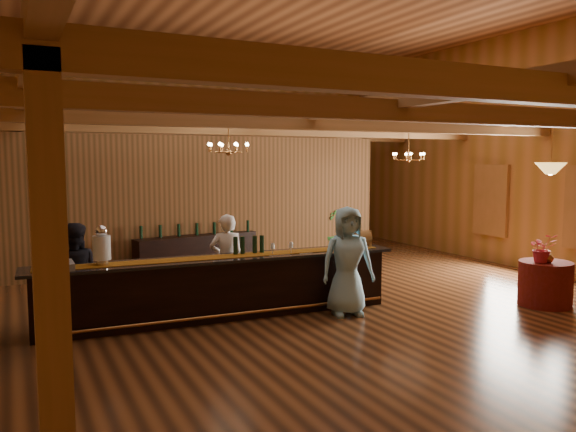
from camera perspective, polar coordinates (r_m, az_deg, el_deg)
name	(u,v)px	position (r m, az deg, el deg)	size (l,w,h in m)	color
floor	(296,297)	(10.58, 0.77, -8.19)	(14.00, 14.00, 0.00)	brown
wall_back	(187,152)	(16.80, -10.27, 6.37)	(12.00, 0.10, 5.50)	#A36937
wall_right	(528,151)	(14.07, 23.21, 6.12)	(0.10, 14.00, 5.50)	#A36937
beam_grid	(283,123)	(10.74, -0.46, 9.44)	(11.90, 13.90, 0.39)	#9B643A
support_posts	(309,214)	(9.87, 2.11, 0.23)	(9.20, 10.20, 3.20)	#9B643A
partition_wall	(209,202)	(13.35, -8.04, 1.41)	(9.00, 0.18, 3.10)	brown
window_right_back	(491,200)	(14.73, 19.94, 1.53)	(0.12, 1.05, 1.75)	white
backroom_boxes	(193,234)	(15.41, -9.61, -1.84)	(4.10, 0.60, 1.10)	black
tasting_bar	(222,287)	(9.19, -6.76, -7.17)	(5.98, 1.10, 1.00)	black
beverage_dispenser	(102,246)	(8.77, -18.40, -2.90)	(0.26, 0.26, 0.60)	silver
glass_rack_tray	(55,266)	(8.69, -22.60, -4.72)	(0.50, 0.50, 0.10)	gray
raffle_drum	(363,238)	(10.05, 7.61, -2.21)	(0.34, 0.24, 0.30)	brown
bar_bottle_0	(235,246)	(9.25, -5.36, -3.04)	(0.07, 0.07, 0.30)	black
bar_bottle_1	(242,245)	(9.29, -4.65, -3.00)	(0.07, 0.07, 0.30)	black
bar_bottle_2	(255,245)	(9.36, -3.40, -2.92)	(0.07, 0.07, 0.30)	black
bar_bottle_3	(262,244)	(9.40, -2.68, -2.88)	(0.07, 0.07, 0.30)	black
backbar_shelf	(197,253)	(13.09, -9.21, -3.71)	(2.93, 0.46, 0.82)	black
round_table	(545,284)	(10.87, 24.67, -6.25)	(0.90, 0.90, 0.78)	maroon
chandelier_left	(229,147)	(10.82, -6.05, 6.94)	(0.80, 0.80, 0.57)	#AA6E37
chandelier_right	(408,156)	(13.95, 12.13, 5.96)	(0.80, 0.80, 0.73)	#AA6E37
pendant_lamp	(551,168)	(10.65, 25.13, 4.41)	(0.52, 0.52, 0.90)	#AA6E37
bartender	(227,260)	(9.82, -6.23, -4.50)	(0.59, 0.39, 1.62)	white
staff_second	(74,274)	(9.31, -20.89, -5.51)	(0.77, 0.60, 1.59)	black
guest	(347,261)	(9.26, 6.06, -4.57)	(0.88, 0.57, 1.79)	#8DCAE6
floor_plant	(330,232)	(14.97, 4.28, -1.67)	(0.68, 0.55, 1.23)	#216120
table_flowers	(542,248)	(10.63, 24.42, -2.99)	(0.46, 0.39, 0.51)	#B92235
table_vase	(548,253)	(10.67, 24.89, -3.46)	(0.17, 0.17, 0.33)	#AA6E37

